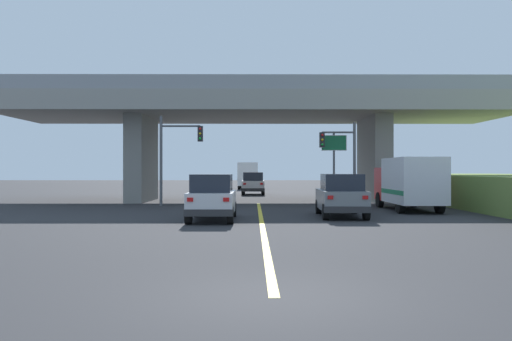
# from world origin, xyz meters

# --- Properties ---
(ground) EXTENTS (160.00, 160.00, 0.00)m
(ground) POSITION_xyz_m (0.00, 28.32, 0.00)
(ground) COLOR #2B2B2D
(overpass_bridge) EXTENTS (35.31, 10.03, 8.18)m
(overpass_bridge) POSITION_xyz_m (0.00, 28.32, 6.09)
(overpass_bridge) COLOR gray
(overpass_bridge) RESTS_ON ground
(lane_divider_stripe) EXTENTS (0.20, 25.49, 0.01)m
(lane_divider_stripe) POSITION_xyz_m (0.00, 12.74, 0.00)
(lane_divider_stripe) COLOR yellow
(lane_divider_stripe) RESTS_ON ground
(suv_lead) EXTENTS (1.96, 4.46, 2.02)m
(suv_lead) POSITION_xyz_m (-2.14, 13.73, 1.01)
(suv_lead) COLOR silver
(suv_lead) RESTS_ON ground
(suv_crossing) EXTENTS (2.18, 4.61, 2.02)m
(suv_crossing) POSITION_xyz_m (3.77, 15.40, 1.01)
(suv_crossing) COLOR slate
(suv_crossing) RESTS_ON ground
(box_truck) EXTENTS (2.33, 6.41, 2.86)m
(box_truck) POSITION_xyz_m (8.14, 19.30, 1.52)
(box_truck) COLOR red
(box_truck) RESTS_ON ground
(sedan_oncoming) EXTENTS (2.04, 4.44, 2.02)m
(sedan_oncoming) POSITION_xyz_m (-0.36, 38.06, 1.01)
(sedan_oncoming) COLOR silver
(sedan_oncoming) RESTS_ON ground
(traffic_signal_nearside) EXTENTS (2.32, 0.36, 5.25)m
(traffic_signal_nearside) POSITION_xyz_m (5.33, 24.00, 3.30)
(traffic_signal_nearside) COLOR #56595E
(traffic_signal_nearside) RESTS_ON ground
(traffic_signal_farside) EXTENTS (2.69, 0.36, 5.57)m
(traffic_signal_farside) POSITION_xyz_m (-5.22, 23.34, 3.54)
(traffic_signal_farside) COLOR #56595E
(traffic_signal_farside) RESTS_ON ground
(highway_sign) EXTENTS (1.63, 0.17, 4.65)m
(highway_sign) POSITION_xyz_m (4.91, 24.79, 3.43)
(highway_sign) COLOR #56595E
(highway_sign) RESTS_ON ground
(semi_truck_distant) EXTENTS (2.33, 6.81, 3.10)m
(semi_truck_distant) POSITION_xyz_m (-0.98, 52.59, 1.63)
(semi_truck_distant) COLOR navy
(semi_truck_distant) RESTS_ON ground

